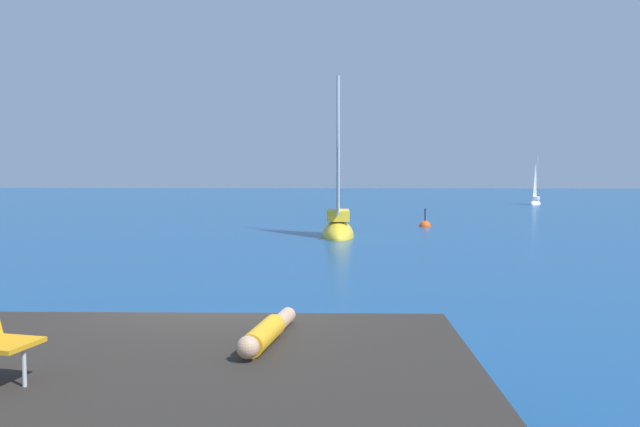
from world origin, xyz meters
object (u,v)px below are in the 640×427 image
sailboat_far (535,202)px  marker_buoy (425,226)px  person_sunbather (267,332)px  sailboat_near (338,227)px

sailboat_far → marker_buoy: 21.68m
sailboat_far → person_sunbather: 46.30m
sailboat_far → marker_buoy: (-10.55, -18.94, -0.21)m
sailboat_far → person_sunbather: sailboat_far is taller
sailboat_far → person_sunbather: size_ratio=2.30×
sailboat_near → marker_buoy: 6.17m
sailboat_near → person_sunbather: sailboat_near is taller
sailboat_near → person_sunbather: size_ratio=4.07×
person_sunbather → marker_buoy: bearing=-2.1°
sailboat_far → person_sunbather: bearing=-172.7°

